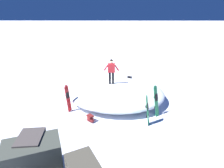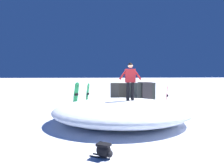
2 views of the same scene
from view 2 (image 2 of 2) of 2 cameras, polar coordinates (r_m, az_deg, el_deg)
ground at (r=8.35m, az=3.99°, el=-11.79°), size 240.00×240.00×0.00m
snow_mound at (r=8.73m, az=2.79°, el=-7.81°), size 5.64×6.37×0.99m
snowboarder_standing at (r=8.37m, az=5.34°, el=1.67°), size 0.24×0.98×1.61m
snowboard_primary_upright at (r=10.90m, az=15.65°, el=-4.08°), size 0.34×0.28×1.58m
snowboard_secondary_upright at (r=10.43m, az=-10.55°, el=-3.98°), size 0.43×0.43×1.70m
snowboard_tertiary_upright at (r=11.32m, az=-7.24°, el=-3.69°), size 0.36×0.32×1.60m
backpack_near at (r=5.19m, az=-2.33°, el=-18.82°), size 0.51×0.62×0.36m
backpack_far at (r=11.60m, az=7.14°, el=-6.73°), size 0.60×0.58×0.37m
rock_outcrop at (r=15.58m, az=6.74°, el=-2.45°), size 3.07×3.37×1.52m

